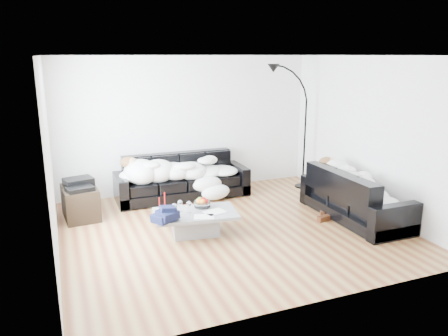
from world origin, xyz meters
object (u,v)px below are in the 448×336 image
object	(u,v)px
fruit_bowl	(202,202)
wine_glass_a	(180,206)
sofa_right	(355,195)
candle_right	(165,201)
shoes	(326,216)
floor_lamp	(305,135)
sofa_back	(182,177)
av_cabinet	(80,203)
wine_glass_c	(189,207)
candle_left	(159,205)
wine_glass_b	(175,209)
stereo	(79,184)
coffee_table	(195,223)
sleeper_right	(356,181)
sleeper_back	(183,166)

from	to	relation	value
fruit_bowl	wine_glass_a	bearing A→B (deg)	-169.31
wine_glass_a	sofa_right	bearing A→B (deg)	-8.26
fruit_bowl	candle_right	bearing A→B (deg)	169.06
fruit_bowl	shoes	xyz separation A→B (m)	(2.02, -0.34, -0.38)
candle_right	floor_lamp	bearing A→B (deg)	21.53
sofa_back	av_cabinet	size ratio (longest dim) A/B	3.21
wine_glass_c	candle_left	size ratio (longest dim) A/B	0.86
wine_glass_a	floor_lamp	world-z (taller)	floor_lamp
sofa_back	floor_lamp	size ratio (longest dim) A/B	1.13
candle_left	floor_lamp	bearing A→B (deg)	21.93
wine_glass_b	stereo	bearing A→B (deg)	132.22
wine_glass_b	candle_right	world-z (taller)	candle_right
candle_right	stereo	bearing A→B (deg)	137.13
coffee_table	candle_left	world-z (taller)	candle_left
wine_glass_c	wine_glass_b	bearing A→B (deg)	177.49
sleeper_right	floor_lamp	bearing A→B (deg)	-4.50
wine_glass_b	stereo	xyz separation A→B (m)	(-1.23, 1.36, 0.15)
sleeper_back	av_cabinet	xyz separation A→B (m)	(-1.85, -0.37, -0.37)
candle_right	candle_left	bearing A→B (deg)	-146.39
sofa_back	candle_right	world-z (taller)	sofa_back
coffee_table	wine_glass_c	xyz separation A→B (m)	(-0.10, -0.01, 0.27)
candle_left	wine_glass_a	bearing A→B (deg)	-21.30
shoes	stereo	distance (m)	4.06
wine_glass_b	av_cabinet	world-z (taller)	wine_glass_b
wine_glass_c	floor_lamp	xyz separation A→B (m)	(2.87, 1.54, 0.63)
fruit_bowl	wine_glass_a	world-z (taller)	wine_glass_a
wine_glass_a	candle_left	distance (m)	0.31
coffee_table	wine_glass_a	size ratio (longest dim) A/B	6.75
sofa_back	coffee_table	xyz separation A→B (m)	(-0.31, -1.77, -0.22)
sofa_right	candle_right	xyz separation A→B (m)	(-3.02, 0.59, 0.08)
wine_glass_c	av_cabinet	size ratio (longest dim) A/B	0.24
sofa_right	wine_glass_b	size ratio (longest dim) A/B	11.33
candle_left	candle_right	size ratio (longest dim) A/B	0.80
sofa_back	stereo	bearing A→B (deg)	-167.21
av_cabinet	floor_lamp	xyz separation A→B (m)	(4.32, 0.17, 0.82)
sofa_back	fruit_bowl	bearing A→B (deg)	-95.18
wine_glass_a	wine_glass_c	xyz separation A→B (m)	(0.10, -0.12, 0.00)
sleeper_right	stereo	size ratio (longest dim) A/B	3.89
fruit_bowl	candle_left	xyz separation A→B (m)	(-0.65, 0.04, 0.03)
sofa_right	wine_glass_a	xyz separation A→B (m)	(-2.83, 0.41, 0.04)
sleeper_right	wine_glass_b	size ratio (longest dim) A/B	9.71
wine_glass_c	sofa_back	bearing A→B (deg)	77.02
floor_lamp	fruit_bowl	bearing A→B (deg)	-144.30
fruit_bowl	wine_glass_b	xyz separation A→B (m)	(-0.48, -0.18, 0.01)
av_cabinet	stereo	size ratio (longest dim) A/B	1.73
floor_lamp	wine_glass_a	bearing A→B (deg)	-146.18
sofa_back	shoes	xyz separation A→B (m)	(1.88, -1.94, -0.35)
sleeper_back	coffee_table	world-z (taller)	sleeper_back
sleeper_right	fruit_bowl	distance (m)	2.52
floor_lamp	sleeper_back	bearing A→B (deg)	-176.30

